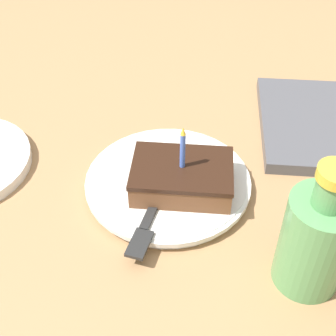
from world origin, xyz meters
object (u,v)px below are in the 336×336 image
cake_slice (182,175)px  fork (151,212)px  marble_board (316,124)px  bottle (316,239)px  plate (168,182)px

cake_slice → fork: size_ratio=0.75×
cake_slice → marble_board: bearing=-50.3°
bottle → marble_board: (0.30, -0.06, -0.06)m
fork → bottle: 0.21m
plate → cake_slice: 0.04m
bottle → marble_board: size_ratio=0.72×
cake_slice → plate: bearing=57.7°
bottle → plate: bearing=52.2°
marble_board → plate: bearing=125.1°
bottle → marble_board: 0.31m
bottle → marble_board: bearing=-10.4°
fork → cake_slice: bearing=-33.3°
fork → bottle: (-0.07, -0.19, 0.05)m
marble_board → bottle: bearing=169.6°
plate → fork: 0.07m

